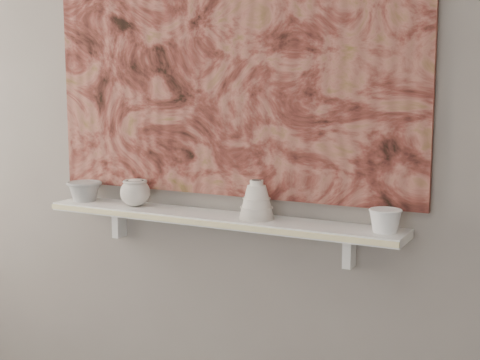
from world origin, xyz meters
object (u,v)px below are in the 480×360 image
Objects in this scene: bowl_white at (385,220)px; painting at (225,45)px; bowl_grey at (85,191)px; bell_vessel at (257,199)px; cup_cream at (135,193)px; shelf at (215,218)px.

painting is at bearing 172.70° from bowl_white.
painting is 0.84m from bowl_grey.
bell_vessel reaches higher than bowl_grey.
bell_vessel is at bearing 0.00° from cup_cream.
bowl_grey is 1.21× the size of cup_cream.
painting is 0.85m from bowl_white.
bell_vessel reaches higher than shelf.
cup_cream is at bearing 180.00° from bowl_white.
bowl_grey reaches higher than bowl_white.
painting is 10.56× the size of bowl_grey.
cup_cream is 0.85× the size of bell_vessel.
painting is at bearing 154.45° from bell_vessel.
bowl_white is at bearing 0.00° from bell_vessel.
painting is (0.00, 0.08, 0.62)m from shelf.
cup_cream is 0.53m from bell_vessel.
bowl_white is at bearing 0.00° from shelf.
bowl_white is (0.46, 0.00, -0.03)m from bell_vessel.
bell_vessel is at bearing 180.00° from bowl_white.
cup_cream reaches higher than bowl_white.
painting reaches higher than bowl_grey.
shelf is at bearing 0.00° from cup_cream.
bowl_grey reaches higher than shelf.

